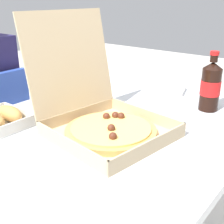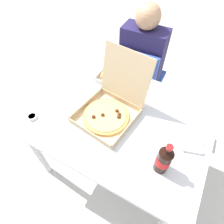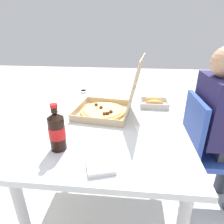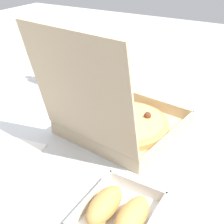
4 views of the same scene
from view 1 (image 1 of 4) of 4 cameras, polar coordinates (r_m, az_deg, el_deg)
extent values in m
cube|color=silver|center=(1.01, -0.75, -3.33)|extent=(1.15, 0.85, 0.03)
cylinder|color=#B7B7BC|center=(1.72, 0.87, -5.56)|extent=(0.05, 0.05, 0.70)
cylinder|color=#B2B2B7|center=(1.66, -14.82, -12.95)|extent=(0.03, 0.03, 0.43)
cube|color=tan|center=(0.93, -0.24, -4.39)|extent=(0.37, 0.37, 0.01)
cube|color=tan|center=(0.82, 7.54, -6.48)|extent=(0.33, 0.05, 0.04)
cube|color=tan|center=(0.83, -8.38, -6.31)|extent=(0.05, 0.33, 0.04)
cube|color=tan|center=(1.03, 6.27, -0.48)|extent=(0.05, 0.33, 0.04)
cube|color=tan|center=(1.03, -6.40, -0.38)|extent=(0.33, 0.05, 0.04)
cube|color=tan|center=(1.01, -8.15, 9.73)|extent=(0.33, 0.12, 0.32)
cylinder|color=tan|center=(0.93, -0.24, -3.73)|extent=(0.29, 0.29, 0.02)
cylinder|color=#EAC666|center=(0.92, -0.24, -3.05)|extent=(0.25, 0.25, 0.01)
sphere|color=#562819|center=(0.99, 0.64, -0.62)|extent=(0.02, 0.02, 0.02)
sphere|color=#562819|center=(0.85, 0.17, -4.69)|extent=(0.02, 0.02, 0.02)
sphere|color=#562819|center=(0.98, -1.03, -0.83)|extent=(0.02, 0.02, 0.02)
sphere|color=#562819|center=(0.90, -0.15, -3.07)|extent=(0.02, 0.02, 0.02)
sphere|color=#562819|center=(0.99, 1.75, -0.76)|extent=(0.02, 0.02, 0.02)
cube|color=white|center=(1.07, -20.36, -2.18)|extent=(0.15, 0.19, 0.00)
cube|color=silver|center=(0.99, -17.68, -2.53)|extent=(0.15, 0.01, 0.03)
cube|color=silver|center=(1.10, -17.33, -0.07)|extent=(0.01, 0.19, 0.03)
ellipsoid|color=tan|center=(1.08, -19.08, -0.26)|extent=(0.06, 0.12, 0.05)
cylinder|color=black|center=(1.17, 18.35, 4.10)|extent=(0.07, 0.07, 0.16)
cone|color=black|center=(1.15, 18.89, 8.50)|extent=(0.07, 0.07, 0.02)
cylinder|color=black|center=(1.14, 19.04, 9.72)|extent=(0.03, 0.03, 0.02)
cylinder|color=red|center=(1.14, 19.16, 10.67)|extent=(0.03, 0.03, 0.01)
cylinder|color=red|center=(1.17, 18.39, 4.48)|extent=(0.07, 0.07, 0.06)
cube|color=white|center=(1.28, -3.71, 2.93)|extent=(0.23, 0.18, 0.00)
cube|color=white|center=(1.37, 11.47, 4.22)|extent=(0.14, 0.14, 0.02)
camera|label=2|loc=(1.16, 54.93, 41.57)|focal=30.10mm
camera|label=3|loc=(1.93, 19.22, 24.25)|focal=31.55mm
camera|label=4|loc=(1.30, -42.78, 21.38)|focal=48.42mm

